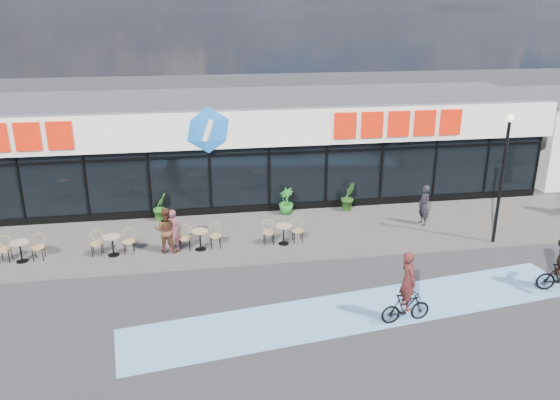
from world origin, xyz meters
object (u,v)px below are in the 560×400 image
object	(u,v)px
potted_plant_left	(160,207)
potted_plant_mid	(286,201)
patron_left	(173,230)
pedestrian_a	(424,205)
patron_right	(166,230)
potted_plant_right	(348,197)
lamp_post	(503,168)
cyclist_a	(407,296)

from	to	relation	value
potted_plant_left	potted_plant_mid	xyz separation A→B (m)	(5.26, -0.16, -0.01)
patron_left	pedestrian_a	world-z (taller)	pedestrian_a
patron_left	patron_right	xyz separation A→B (m)	(-0.24, -0.02, 0.04)
patron_left	potted_plant_mid	bearing A→B (deg)	-148.72
potted_plant_left	patron_right	size ratio (longest dim) A/B	0.68
pedestrian_a	potted_plant_right	bearing A→B (deg)	-137.86
lamp_post	cyclist_a	size ratio (longest dim) A/B	2.24
patron_right	pedestrian_a	distance (m)	10.22
pedestrian_a	potted_plant_mid	bearing A→B (deg)	-119.85
patron_left	pedestrian_a	size ratio (longest dim) A/B	0.98
potted_plant_mid	pedestrian_a	size ratio (longest dim) A/B	0.68
potted_plant_mid	cyclist_a	bearing A→B (deg)	-78.04
lamp_post	patron_left	size ratio (longest dim) A/B	3.00
potted_plant_left	potted_plant_mid	size ratio (longest dim) A/B	1.02
potted_plant_mid	cyclist_a	xyz separation A→B (m)	(1.86, -8.80, 0.17)
patron_left	potted_plant_left	bearing A→B (deg)	-82.06
patron_left	cyclist_a	bearing A→B (deg)	136.55
potted_plant_left	patron_right	world-z (taller)	patron_right
lamp_post	patron_right	xyz separation A→B (m)	(-12.09, 1.10, -2.05)
potted_plant_left	patron_right	xyz separation A→B (m)	(0.36, -3.28, 0.27)
pedestrian_a	patron_left	bearing A→B (deg)	-92.26
pedestrian_a	cyclist_a	bearing A→B (deg)	-34.92
patron_left	cyclist_a	distance (m)	8.67
potted_plant_mid	pedestrian_a	bearing A→B (deg)	-21.90
pedestrian_a	cyclist_a	size ratio (longest dim) A/B	0.76
potted_plant_left	cyclist_a	world-z (taller)	cyclist_a
potted_plant_right	lamp_post	bearing A→B (deg)	-43.51
lamp_post	cyclist_a	world-z (taller)	lamp_post
potted_plant_right	patron_left	world-z (taller)	patron_left
potted_plant_right	cyclist_a	distance (m)	8.86
patron_left	pedestrian_a	bearing A→B (deg)	-176.67
potted_plant_left	lamp_post	bearing A→B (deg)	-19.39
potted_plant_left	potted_plant_mid	world-z (taller)	potted_plant_left
potted_plant_left	potted_plant_right	size ratio (longest dim) A/B	0.94
potted_plant_left	pedestrian_a	size ratio (longest dim) A/B	0.69
pedestrian_a	patron_right	bearing A→B (deg)	-92.31
lamp_post	potted_plant_right	bearing A→B (deg)	136.49
lamp_post	potted_plant_left	distance (m)	13.39
lamp_post	potted_plant_left	size ratio (longest dim) A/B	4.24
potted_plant_left	cyclist_a	xyz separation A→B (m)	(7.13, -8.96, 0.16)
potted_plant_left	patron_right	distance (m)	3.31
potted_plant_left	patron_left	size ratio (longest dim) A/B	0.71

